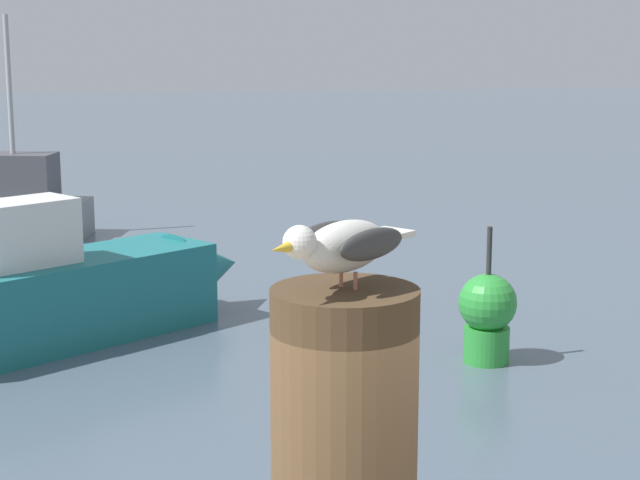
# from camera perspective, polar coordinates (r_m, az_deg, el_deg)

# --- Properties ---
(seagull) EXTENTS (0.34, 0.28, 0.14)m
(seagull) POSITION_cam_1_polar(r_m,az_deg,el_deg) (2.01, 1.26, -0.24)
(seagull) COLOR tan
(seagull) RESTS_ON mooring_post
(boat_teal) EXTENTS (3.80, 3.03, 1.52)m
(boat_teal) POSITION_cam_1_polar(r_m,az_deg,el_deg) (11.11, -12.53, -2.54)
(boat_teal) COLOR #1E7075
(boat_teal) RESTS_ON ground_plane
(channel_buoy) EXTENTS (0.56, 0.56, 1.33)m
(channel_buoy) POSITION_cam_1_polar(r_m,az_deg,el_deg) (10.11, 9.13, -4.02)
(channel_buoy) COLOR green
(channel_buoy) RESTS_ON ground_plane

